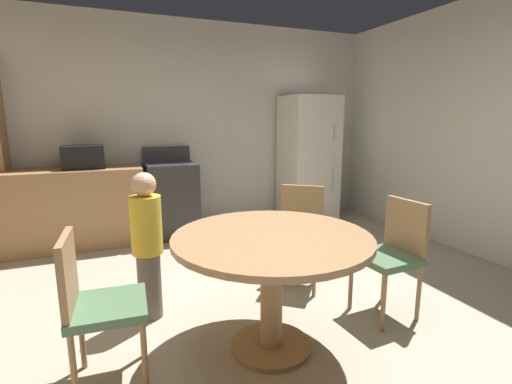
{
  "coord_description": "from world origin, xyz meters",
  "views": [
    {
      "loc": [
        -1.01,
        -2.17,
        1.46
      ],
      "look_at": [
        0.17,
        0.75,
        0.83
      ],
      "focal_mm": 26.01,
      "sensor_mm": 36.0,
      "label": 1
    }
  ],
  "objects_px": {
    "microwave": "(83,157)",
    "refrigerator": "(308,160)",
    "person_child": "(147,243)",
    "chair_west": "(94,300)",
    "oven_range": "(172,199)",
    "chair_northeast": "(300,229)",
    "chair_east": "(393,250)",
    "dining_table": "(272,259)"
  },
  "relations": [
    {
      "from": "chair_east",
      "to": "refrigerator",
      "type": "bearing_deg",
      "value": -109.52
    },
    {
      "from": "dining_table",
      "to": "chair_east",
      "type": "bearing_deg",
      "value": 3.85
    },
    {
      "from": "chair_east",
      "to": "oven_range",
      "type": "bearing_deg",
      "value": -68.77
    },
    {
      "from": "microwave",
      "to": "dining_table",
      "type": "bearing_deg",
      "value": -66.45
    },
    {
      "from": "microwave",
      "to": "dining_table",
      "type": "xyz_separation_m",
      "value": [
        1.15,
        -2.64,
        -0.43
      ]
    },
    {
      "from": "refrigerator",
      "to": "person_child",
      "type": "bearing_deg",
      "value": -141.61
    },
    {
      "from": "chair_northeast",
      "to": "dining_table",
      "type": "bearing_deg",
      "value": -0.0
    },
    {
      "from": "microwave",
      "to": "dining_table",
      "type": "distance_m",
      "value": 2.91
    },
    {
      "from": "oven_range",
      "to": "microwave",
      "type": "xyz_separation_m",
      "value": [
        -0.96,
        -0.0,
        0.56
      ]
    },
    {
      "from": "chair_west",
      "to": "microwave",
      "type": "bearing_deg",
      "value": 96.04
    },
    {
      "from": "chair_northeast",
      "to": "chair_east",
      "type": "relative_size",
      "value": 1.0
    },
    {
      "from": "chair_east",
      "to": "person_child",
      "type": "relative_size",
      "value": 0.8
    },
    {
      "from": "oven_range",
      "to": "chair_east",
      "type": "xyz_separation_m",
      "value": [
        1.2,
        -2.57,
        0.03
      ]
    },
    {
      "from": "refrigerator",
      "to": "person_child",
      "type": "height_order",
      "value": "refrigerator"
    },
    {
      "from": "refrigerator",
      "to": "chair_northeast",
      "type": "relative_size",
      "value": 2.02
    },
    {
      "from": "oven_range",
      "to": "refrigerator",
      "type": "height_order",
      "value": "refrigerator"
    },
    {
      "from": "chair_northeast",
      "to": "chair_west",
      "type": "distance_m",
      "value": 1.81
    },
    {
      "from": "dining_table",
      "to": "refrigerator",
      "type": "bearing_deg",
      "value": 56.31
    },
    {
      "from": "dining_table",
      "to": "chair_west",
      "type": "distance_m",
      "value": 1.03
    },
    {
      "from": "refrigerator",
      "to": "microwave",
      "type": "distance_m",
      "value": 2.88
    },
    {
      "from": "chair_west",
      "to": "dining_table",
      "type": "bearing_deg",
      "value": -0.0
    },
    {
      "from": "person_child",
      "to": "chair_northeast",
      "type": "bearing_deg",
      "value": 50.48
    },
    {
      "from": "oven_range",
      "to": "microwave",
      "type": "height_order",
      "value": "microwave"
    },
    {
      "from": "chair_east",
      "to": "chair_west",
      "type": "bearing_deg",
      "value": -3.5
    },
    {
      "from": "refrigerator",
      "to": "person_child",
      "type": "distance_m",
      "value": 3.08
    },
    {
      "from": "person_child",
      "to": "chair_west",
      "type": "bearing_deg",
      "value": -73.26
    },
    {
      "from": "dining_table",
      "to": "chair_east",
      "type": "distance_m",
      "value": 1.03
    },
    {
      "from": "dining_table",
      "to": "oven_range",
      "type": "bearing_deg",
      "value": 94.02
    },
    {
      "from": "oven_range",
      "to": "chair_northeast",
      "type": "bearing_deg",
      "value": -66.03
    },
    {
      "from": "refrigerator",
      "to": "chair_east",
      "type": "xyz_separation_m",
      "value": [
        -0.71,
        -2.52,
        -0.38
      ]
    },
    {
      "from": "microwave",
      "to": "person_child",
      "type": "relative_size",
      "value": 0.4
    },
    {
      "from": "chair_west",
      "to": "refrigerator",
      "type": "bearing_deg",
      "value": 45.83
    },
    {
      "from": "refrigerator",
      "to": "dining_table",
      "type": "xyz_separation_m",
      "value": [
        -1.72,
        -2.58,
        -0.28
      ]
    },
    {
      "from": "dining_table",
      "to": "chair_northeast",
      "type": "height_order",
      "value": "chair_northeast"
    },
    {
      "from": "microwave",
      "to": "refrigerator",
      "type": "bearing_deg",
      "value": -1.0
    },
    {
      "from": "oven_range",
      "to": "refrigerator",
      "type": "relative_size",
      "value": 0.62
    },
    {
      "from": "oven_range",
      "to": "chair_west",
      "type": "distance_m",
      "value": 2.71
    },
    {
      "from": "oven_range",
      "to": "chair_northeast",
      "type": "xyz_separation_m",
      "value": [
        0.82,
        -1.84,
        0.03
      ]
    },
    {
      "from": "dining_table",
      "to": "chair_northeast",
      "type": "relative_size",
      "value": 1.41
    },
    {
      "from": "oven_range",
      "to": "refrigerator",
      "type": "bearing_deg",
      "value": -1.61
    },
    {
      "from": "oven_range",
      "to": "microwave",
      "type": "bearing_deg",
      "value": -179.79
    },
    {
      "from": "chair_northeast",
      "to": "chair_east",
      "type": "bearing_deg",
      "value": 66.06
    }
  ]
}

